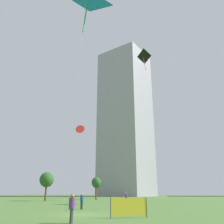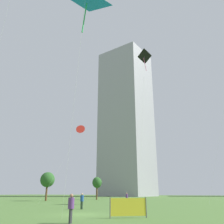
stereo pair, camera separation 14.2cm
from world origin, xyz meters
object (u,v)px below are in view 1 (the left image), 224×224
at_px(person_standing_0, 72,206).
at_px(kite_flying_3, 81,131).
at_px(person_standing_2, 82,200).
at_px(person_standing_1, 126,197).
at_px(kite_flying_4, 144,57).
at_px(park_tree_1, 47,180).
at_px(kite_flying_2, 86,0).
at_px(park_tree_0, 96,183).
at_px(distant_highrise_1, 125,120).
at_px(event_banner, 129,207).

xyz_separation_m(person_standing_0, kite_flying_3, (-15.84, 25.01, 12.55)).
xyz_separation_m(person_standing_0, person_standing_2, (-6.61, 11.77, -0.02)).
xyz_separation_m(person_standing_1, kite_flying_4, (4.35, 0.83, 28.12)).
bearing_deg(park_tree_1, kite_flying_2, -47.28).
xyz_separation_m(park_tree_0, park_tree_1, (-6.22, -12.86, 0.34)).
relative_size(person_standing_1, kite_flying_4, 0.06).
height_order(kite_flying_4, distant_highrise_1, distant_highrise_1).
height_order(kite_flying_3, park_tree_1, kite_flying_3).
xyz_separation_m(person_standing_1, distant_highrise_1, (-27.83, 69.33, 36.88)).
bearing_deg(person_standing_0, person_standing_1, -2.66).
xyz_separation_m(kite_flying_2, kite_flying_3, (-16.55, 25.45, -4.08)).
bearing_deg(kite_flying_4, park_tree_1, 173.39).
relative_size(person_standing_1, park_tree_1, 0.29).
height_order(person_standing_1, event_banner, person_standing_1).
distance_m(kite_flying_4, park_tree_1, 35.89).
distance_m(person_standing_1, kite_flying_2, 33.94).
xyz_separation_m(person_standing_2, park_tree_1, (-22.50, 20.08, 3.62)).
height_order(person_standing_0, kite_flying_4, kite_flying_4).
distance_m(person_standing_1, kite_flying_4, 28.46).
bearing_deg(kite_flying_3, person_standing_1, 19.58).
height_order(kite_flying_2, event_banner, kite_flying_2).
bearing_deg(distant_highrise_1, person_standing_1, -58.26).
distance_m(park_tree_1, distant_highrise_1, 73.71).
relative_size(kite_flying_4, park_tree_1, 4.68).
xyz_separation_m(person_standing_0, park_tree_0, (-22.89, 44.72, 3.26)).
height_order(park_tree_0, park_tree_1, park_tree_1).
distance_m(person_standing_0, kite_flying_2, 16.65).
xyz_separation_m(person_standing_2, park_tree_0, (-16.28, 32.95, 3.27)).
bearing_deg(person_standing_1, kite_flying_3, 134.42).
height_order(person_standing_2, kite_flying_4, kite_flying_4).
bearing_deg(park_tree_0, kite_flying_2, -62.41).
relative_size(kite_flying_2, distant_highrise_1, 0.24).
distance_m(kite_flying_4, event_banner, 37.54).
relative_size(person_standing_0, kite_flying_4, 0.06).
distance_m(kite_flying_2, park_tree_1, 45.85).
height_order(kite_flying_4, event_banner, kite_flying_4).
bearing_deg(kite_flying_2, park_tree_1, 132.72).
xyz_separation_m(kite_flying_3, event_banner, (18.03, -20.19, -12.80)).
bearing_deg(park_tree_1, distant_highrise_1, 95.35).
bearing_deg(park_tree_1, person_standing_1, -10.06).
bearing_deg(park_tree_1, person_standing_2, -41.74).
bearing_deg(distant_highrise_1, kite_flying_3, -65.10).
relative_size(kite_flying_4, park_tree_0, 5.18).
xyz_separation_m(person_standing_1, kite_flying_2, (8.13, -28.44, 16.63)).
xyz_separation_m(kite_flying_4, park_tree_1, (-26.04, 3.02, -24.51)).
distance_m(park_tree_1, event_banner, 41.54).
distance_m(person_standing_0, distant_highrise_1, 109.90).
bearing_deg(park_tree_0, distant_highrise_1, 103.22).
relative_size(distant_highrise_1, event_banner, 30.40).
distance_m(kite_flying_2, distant_highrise_1, 106.13).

